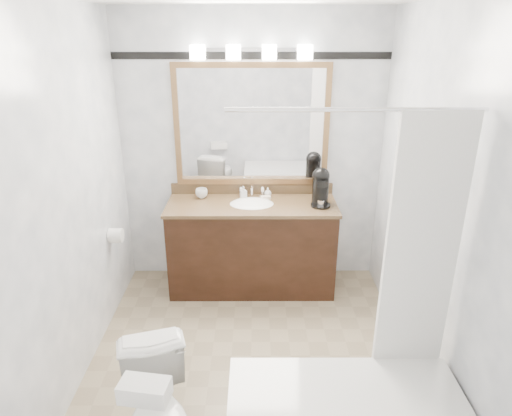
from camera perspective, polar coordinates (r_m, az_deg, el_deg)
The scene contains 12 objects.
room at distance 3.01m, azimuth -0.69°, elevation 0.66°, with size 2.42×2.62×2.52m.
vanity at distance 4.26m, azimuth -0.52°, elevation -4.55°, with size 1.53×0.58×0.97m.
mirror at distance 4.17m, azimuth -0.55°, elevation 10.26°, with size 1.40×0.04×1.10m.
vanity_light_bar at distance 4.04m, azimuth -0.59°, elevation 18.94°, with size 1.02×0.14×0.12m.
accent_stripe at distance 4.11m, azimuth -0.58°, elevation 18.52°, with size 2.40×0.01×0.06m, color black.
tp_roll at distance 4.01m, azimuth -17.12°, elevation -3.30°, with size 0.12×0.12×0.11m, color white.
tissue_box at distance 2.38m, azimuth -13.74°, elevation -21.27°, with size 0.24×0.13×0.10m, color white.
coffee_maker at distance 4.06m, azimuth 8.09°, elevation 2.76°, with size 0.17×0.22×0.34m.
cup_left at distance 4.26m, azimuth -6.82°, elevation 1.85°, with size 0.11×0.11×0.09m, color white.
soap_bottle_a at distance 4.20m, azimuth -1.58°, elevation 1.96°, with size 0.05×0.05×0.12m, color white.
soap_bottle_b at distance 4.26m, azimuth 1.49°, elevation 2.01°, with size 0.07×0.07×0.08m, color white.
soap_bar at distance 4.21m, azimuth 1.18°, elevation 1.33°, with size 0.09×0.06×0.03m, color beige.
Camera 1 is at (0.03, -2.80, 2.33)m, focal length 32.00 mm.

